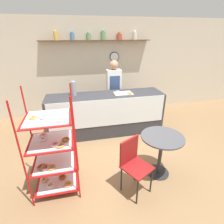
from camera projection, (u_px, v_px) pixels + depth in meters
The scene contains 9 objects.
ground_plane at pixel (116, 157), 3.51m from camera, with size 14.00×14.00×0.00m, color olive.
back_wall at pixel (97, 67), 5.12m from camera, with size 10.00×0.30×2.70m.
display_counter at pixel (106, 114), 4.22m from camera, with size 2.71×0.67×0.99m.
pastry_rack at pixel (53, 152), 2.56m from camera, with size 0.68×0.61×1.62m.
person_worker at pixel (114, 89), 4.60m from camera, with size 0.37×0.23×1.67m.
cafe_table at pixel (161, 146), 2.89m from camera, with size 0.70×0.70×0.76m.
cafe_chair at pixel (133, 161), 2.59m from camera, with size 0.52×0.52×0.88m.
coffee_carafe at pixel (73, 88), 3.90m from camera, with size 0.12×0.12×0.34m.
donut_tray_counter at pixel (123, 93), 4.07m from camera, with size 0.42×0.28×0.05m.
Camera 1 is at (-0.69, -2.74, 2.27)m, focal length 28.00 mm.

